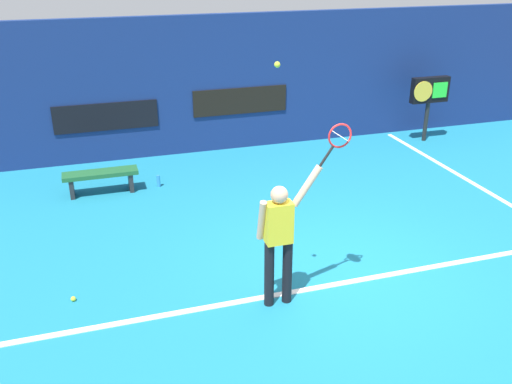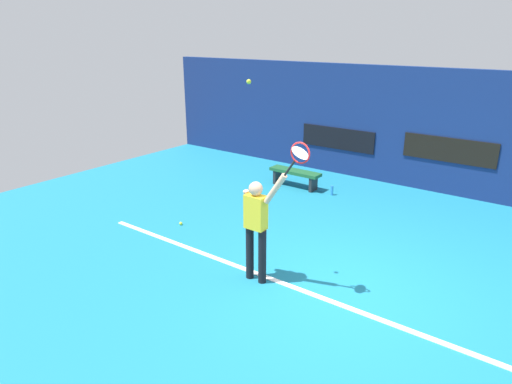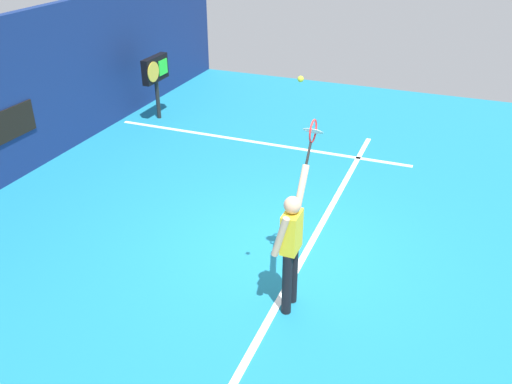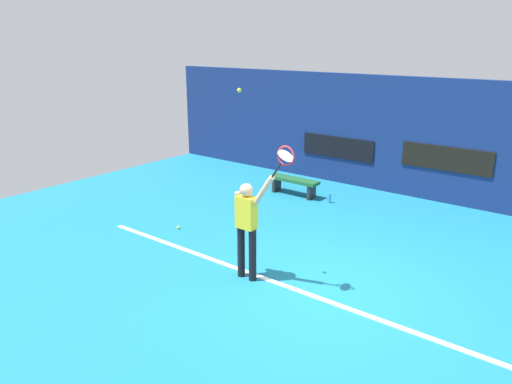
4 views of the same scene
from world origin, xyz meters
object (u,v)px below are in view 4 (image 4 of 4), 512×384
at_px(tennis_racket, 285,158).
at_px(spare_ball, 178,227).
at_px(court_bench, 294,182).
at_px(water_bottle, 329,198).
at_px(tennis_ball, 239,90).
at_px(tennis_player, 247,223).

distance_m(tennis_racket, spare_ball, 4.10).
xyz_separation_m(court_bench, water_bottle, (1.08, 0.00, -0.22)).
xyz_separation_m(water_bottle, spare_ball, (-1.67, -3.57, -0.09)).
distance_m(tennis_racket, water_bottle, 5.18).
distance_m(tennis_ball, spare_ball, 4.14).
distance_m(tennis_racket, court_bench, 5.55).
relative_size(tennis_player, court_bench, 1.37).
height_order(tennis_player, spare_ball, tennis_player).
bearing_deg(water_bottle, spare_ball, -115.03).
bearing_deg(water_bottle, tennis_racket, -69.10).
bearing_deg(tennis_player, tennis_ball, -141.83).
relative_size(tennis_racket, tennis_ball, 8.78).
bearing_deg(court_bench, tennis_player, -65.29).
relative_size(tennis_ball, water_bottle, 0.28).
distance_m(tennis_player, water_bottle, 4.61).
height_order(court_bench, spare_ball, court_bench).
xyz_separation_m(tennis_ball, spare_ball, (-2.53, 0.91, -3.15)).
bearing_deg(tennis_racket, tennis_ball, -175.68).
relative_size(court_bench, water_bottle, 5.83).
relative_size(court_bench, spare_ball, 20.59).
bearing_deg(tennis_player, court_bench, 114.71).
bearing_deg(tennis_player, water_bottle, 102.11).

